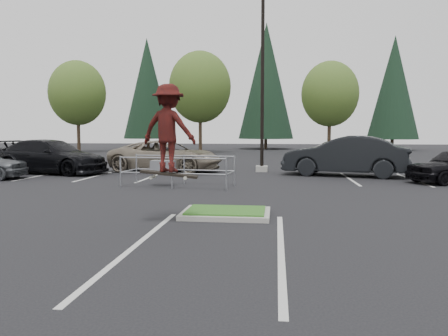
# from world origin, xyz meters

# --- Properties ---
(ground) EXTENTS (120.00, 120.00, 0.00)m
(ground) POSITION_xyz_m (0.00, 0.00, 0.00)
(ground) COLOR black
(ground) RESTS_ON ground
(grass_median) EXTENTS (2.20, 1.60, 0.16)m
(grass_median) POSITION_xyz_m (0.00, 0.00, 0.08)
(grass_median) COLOR gray
(grass_median) RESTS_ON ground
(stall_lines) EXTENTS (22.62, 17.60, 0.01)m
(stall_lines) POSITION_xyz_m (-1.35, 6.02, 0.00)
(stall_lines) COLOR silver
(stall_lines) RESTS_ON ground
(light_pole) EXTENTS (0.70, 0.60, 10.12)m
(light_pole) POSITION_xyz_m (0.50, 12.00, 4.56)
(light_pole) COLOR gray
(light_pole) RESTS_ON ground
(decid_a) EXTENTS (5.44, 5.44, 8.91)m
(decid_a) POSITION_xyz_m (-18.01, 30.03, 5.58)
(decid_a) COLOR #38281C
(decid_a) RESTS_ON ground
(decid_b) EXTENTS (5.89, 5.89, 9.64)m
(decid_b) POSITION_xyz_m (-6.01, 30.53, 6.04)
(decid_b) COLOR #38281C
(decid_b) RESTS_ON ground
(decid_c) EXTENTS (5.12, 5.12, 8.38)m
(decid_c) POSITION_xyz_m (5.99, 29.83, 5.25)
(decid_c) COLOR #38281C
(decid_c) RESTS_ON ground
(conif_a) EXTENTS (5.72, 5.72, 13.00)m
(conif_a) POSITION_xyz_m (-14.00, 40.00, 7.10)
(conif_a) COLOR #38281C
(conif_a) RESTS_ON ground
(conif_b) EXTENTS (6.38, 6.38, 14.50)m
(conif_b) POSITION_xyz_m (0.00, 40.50, 7.85)
(conif_b) COLOR #38281C
(conif_b) RESTS_ON ground
(conif_c) EXTENTS (5.50, 5.50, 12.50)m
(conif_c) POSITION_xyz_m (14.00, 39.50, 6.85)
(conif_c) COLOR #38281C
(conif_c) RESTS_ON ground
(cart_corral) EXTENTS (4.32, 1.94, 1.19)m
(cart_corral) POSITION_xyz_m (-2.97, 5.66, 0.75)
(cart_corral) COLOR gray
(cart_corral) RESTS_ON ground
(skateboarder) EXTENTS (1.43, 1.02, 2.17)m
(skateboarder) POSITION_xyz_m (-1.20, -1.00, 2.19)
(skateboarder) COLOR black
(skateboarder) RESTS_ON ground
(car_l_tan) EXTENTS (6.19, 3.53, 1.63)m
(car_l_tan) POSITION_xyz_m (-4.50, 11.50, 0.81)
(car_l_tan) COLOR gray
(car_l_tan) RESTS_ON ground
(car_l_black) EXTENTS (6.20, 3.53, 1.69)m
(car_l_black) POSITION_xyz_m (-9.99, 9.79, 0.85)
(car_l_black) COLOR black
(car_l_black) RESTS_ON ground
(car_r_charc) EXTENTS (6.09, 3.41, 1.90)m
(car_r_charc) POSITION_xyz_m (4.50, 10.35, 0.95)
(car_r_charc) COLOR black
(car_r_charc) RESTS_ON ground
(car_far_silver) EXTENTS (5.32, 2.75, 1.48)m
(car_far_silver) POSITION_xyz_m (4.75, 18.00, 0.74)
(car_far_silver) COLOR #9A9995
(car_far_silver) RESTS_ON ground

